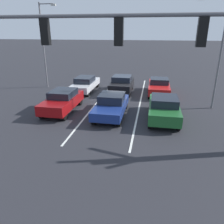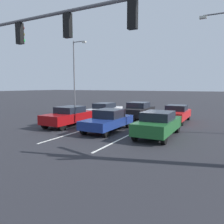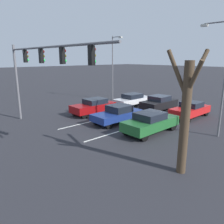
# 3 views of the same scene
# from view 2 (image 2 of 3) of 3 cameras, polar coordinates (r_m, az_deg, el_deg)

# --- Properties ---
(ground_plane) EXTENTS (240.00, 240.00, 0.00)m
(ground_plane) POSITION_cam_2_polar(r_m,az_deg,el_deg) (20.22, 7.01, -2.04)
(ground_plane) COLOR #28282D
(lane_stripe_left_divider) EXTENTS (0.12, 16.47, 0.01)m
(lane_stripe_left_divider) POSITION_cam_2_polar(r_m,az_deg,el_deg) (17.56, 9.68, -3.41)
(lane_stripe_left_divider) COLOR silver
(lane_stripe_left_divider) RESTS_ON ground_plane
(lane_stripe_center_divider) EXTENTS (0.12, 16.47, 0.01)m
(lane_stripe_center_divider) POSITION_cam_2_polar(r_m,az_deg,el_deg) (18.93, -0.39, -2.57)
(lane_stripe_center_divider) COLOR silver
(lane_stripe_center_divider) RESTS_ON ground_plane
(car_navy_midlane_front) EXTENTS (1.89, 4.52, 1.49)m
(car_navy_midlane_front) POSITION_cam_2_polar(r_m,az_deg,el_deg) (15.02, -1.03, -2.12)
(car_navy_midlane_front) COLOR navy
(car_navy_midlane_front) RESTS_ON ground_plane
(car_darkgreen_leftlane_front) EXTENTS (1.90, 4.58, 1.55)m
(car_darkgreen_leftlane_front) POSITION_cam_2_polar(r_m,az_deg,el_deg) (13.64, 11.96, -2.96)
(car_darkgreen_leftlane_front) COLOR #1E5928
(car_darkgreen_leftlane_front) RESTS_ON ground_plane
(car_maroon_rightlane_front) EXTENTS (1.85, 4.41, 1.50)m
(car_maroon_rightlane_front) POSITION_cam_2_polar(r_m,az_deg,el_deg) (17.26, -11.32, -1.00)
(car_maroon_rightlane_front) COLOR maroon
(car_maroon_rightlane_front) RESTS_ON ground_plane
(car_red_leftlane_second) EXTENTS (1.85, 4.41, 1.45)m
(car_red_leftlane_second) POSITION_cam_2_polar(r_m,az_deg,el_deg) (19.61, 16.37, -0.36)
(car_red_leftlane_second) COLOR red
(car_red_leftlane_second) RESTS_ON ground_plane
(car_black_midlane_second) EXTENTS (1.92, 4.13, 1.59)m
(car_black_midlane_second) POSITION_cam_2_polar(r_m,az_deg,el_deg) (20.49, 6.89, 0.42)
(car_black_midlane_second) COLOR black
(car_black_midlane_second) RESTS_ON ground_plane
(car_silver_rightlane_second) EXTENTS (1.75, 4.71, 1.41)m
(car_silver_rightlane_second) POSITION_cam_2_polar(r_m,az_deg,el_deg) (21.87, -1.97, 0.62)
(car_silver_rightlane_second) COLOR silver
(car_silver_rightlane_second) RESTS_ON ground_plane
(traffic_signal_gantry) EXTENTS (12.96, 0.37, 6.44)m
(traffic_signal_gantry) POSITION_cam_2_polar(r_m,az_deg,el_deg) (11.89, -24.70, 15.37)
(traffic_signal_gantry) COLOR slate
(traffic_signal_gantry) RESTS_ON ground_plane
(street_lamp_right_shoulder) EXTENTS (1.69, 0.24, 7.99)m
(street_lamp_right_shoulder) POSITION_cam_2_polar(r_m,az_deg,el_deg) (24.82, -9.54, 10.13)
(street_lamp_right_shoulder) COLOR slate
(street_lamp_right_shoulder) RESTS_ON ground_plane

